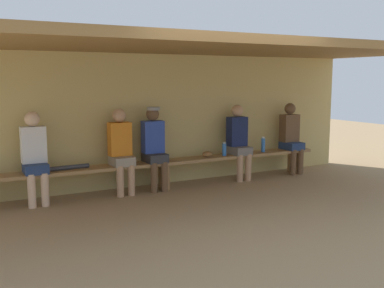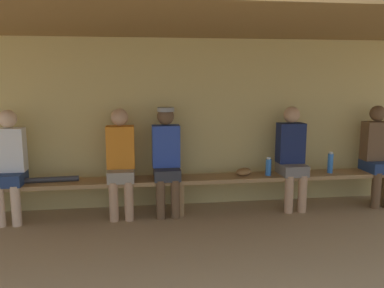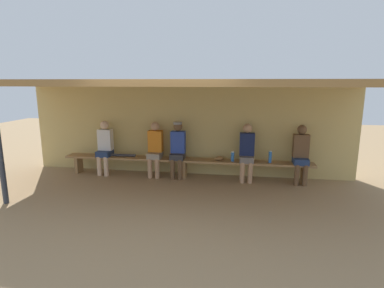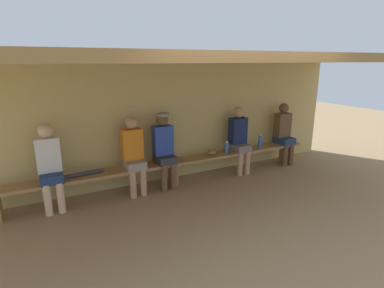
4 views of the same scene
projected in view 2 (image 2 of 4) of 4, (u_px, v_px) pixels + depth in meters
The scene contains 13 objects.
ground_plane at pixel (198, 271), 3.55m from camera, with size 24.00×24.00×0.00m, color #9E7F59.
back_wall at pixel (176, 123), 5.31m from camera, with size 8.00×0.20×2.20m, color tan.
dugout_roof at pixel (188, 20), 3.84m from camera, with size 8.00×2.80×0.12m, color olive.
bench at pixel (180, 183), 4.99m from camera, with size 6.00×0.36×0.46m.
player_rightmost at pixel (292, 154), 5.14m from camera, with size 0.34×0.42×1.34m.
player_in_blue at pixel (166, 156), 4.91m from camera, with size 0.34×0.42×1.34m.
player_in_red at pixel (121, 158), 4.84m from camera, with size 0.34×0.42×1.34m.
player_middle at pixel (9, 162), 4.66m from camera, with size 0.34×0.42×1.34m.
player_leftmost at pixel (377, 151), 5.30m from camera, with size 0.34×0.42×1.34m.
water_bottle_orange at pixel (268, 167), 5.08m from camera, with size 0.07×0.07×0.24m.
water_bottle_blue at pixel (330, 163), 5.21m from camera, with size 0.07×0.07×0.28m.
baseball_glove_dark_brown at pixel (244, 172), 5.10m from camera, with size 0.24×0.17×0.09m, color olive.
baseball_bat at pixel (42, 180), 4.75m from camera, with size 0.07×0.07×0.84m, color #333338.
Camera 2 is at (-0.51, -3.26, 1.73)m, focal length 37.09 mm.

